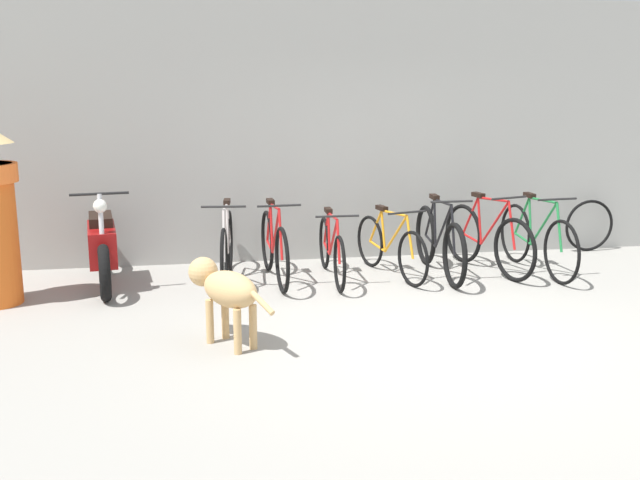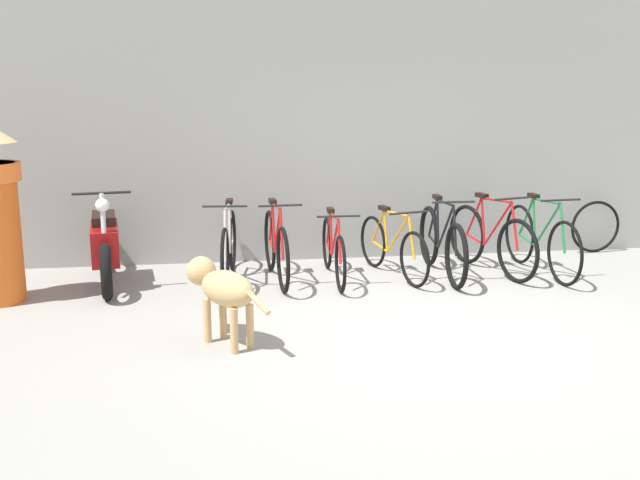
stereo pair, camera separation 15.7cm
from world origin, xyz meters
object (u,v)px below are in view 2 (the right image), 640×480
object	(u,v)px
bicycle_4	(442,244)
bicycle_5	(491,240)
bicycle_0	(229,248)
stray_dog	(221,288)
bicycle_1	(276,247)
bicycle_3	(393,247)
bicycle_6	(541,241)
motorcycle	(105,246)
spare_tire_left	(595,227)
bicycle_2	(333,250)

from	to	relation	value
bicycle_4	bicycle_5	xyz separation A→B (m)	(0.60, 0.08, 0.00)
bicycle_0	stray_dog	distance (m)	1.95
bicycle_1	bicycle_3	bearing A→B (deg)	86.18
bicycle_1	bicycle_0	bearing A→B (deg)	-98.09
bicycle_4	stray_dog	size ratio (longest dim) A/B	1.93
bicycle_4	stray_dog	xyz separation A→B (m)	(-2.48, -1.84, 0.11)
bicycle_6	bicycle_4	bearing A→B (deg)	-96.94
bicycle_1	stray_dog	xyz separation A→B (m)	(-0.62, -1.90, 0.11)
motorcycle	spare_tire_left	size ratio (longest dim) A/B	2.66
stray_dog	bicycle_2	bearing A→B (deg)	-69.77
stray_dog	bicycle_5	bearing A→B (deg)	-94.07
bicycle_3	spare_tire_left	distance (m)	2.94
bicycle_5	stray_dog	distance (m)	3.63
bicycle_3	spare_tire_left	world-z (taller)	bicycle_3
bicycle_0	bicycle_2	size ratio (longest dim) A/B	1.06
bicycle_2	bicycle_6	size ratio (longest dim) A/B	0.94
bicycle_6	stray_dog	size ratio (longest dim) A/B	1.90
bicycle_4	bicycle_6	bearing A→B (deg)	87.94
motorcycle	stray_dog	world-z (taller)	motorcycle
bicycle_2	bicycle_6	xyz separation A→B (m)	(2.37, -0.08, 0.05)
bicycle_1	stray_dog	world-z (taller)	bicycle_1
bicycle_1	bicycle_6	size ratio (longest dim) A/B	0.96
bicycle_2	stray_dog	distance (m)	2.25
motorcycle	bicycle_3	bearing A→B (deg)	80.12
stray_dog	spare_tire_left	distance (m)	5.46
stray_dog	spare_tire_left	xyz separation A→B (m)	(4.76, 2.67, -0.15)
bicycle_4	bicycle_2	bearing A→B (deg)	-90.40
bicycle_0	bicycle_5	world-z (taller)	bicycle_5
bicycle_0	spare_tire_left	size ratio (longest dim) A/B	2.56
bicycle_0	bicycle_6	size ratio (longest dim) A/B	0.99
bicycle_4	motorcycle	distance (m)	3.69
bicycle_6	motorcycle	distance (m)	4.84
bicycle_5	motorcycle	distance (m)	4.29
bicycle_4	bicycle_5	bearing A→B (deg)	97.97
bicycle_6	spare_tire_left	xyz separation A→B (m)	(1.14, 0.89, -0.05)
bicycle_2	bicycle_6	distance (m)	2.38
spare_tire_left	bicycle_3	bearing A→B (deg)	-164.68
bicycle_5	bicycle_2	bearing A→B (deg)	-103.52
bicycle_2	stray_dog	bearing A→B (deg)	-32.96
bicycle_3	stray_dog	xyz separation A→B (m)	(-1.92, -1.90, 0.15)
bicycle_5	motorcycle	bearing A→B (deg)	-106.54
bicycle_1	bicycle_4	distance (m)	1.86
bicycle_3	bicycle_6	size ratio (longest dim) A/B	0.88
bicycle_6	stray_dog	world-z (taller)	bicycle_6
bicycle_0	bicycle_1	bearing A→B (deg)	91.36
bicycle_0	bicycle_4	size ratio (longest dim) A/B	0.97
bicycle_5	bicycle_6	xyz separation A→B (m)	(0.54, -0.13, 0.01)
bicycle_6	motorcycle	bearing A→B (deg)	-96.94
bicycle_4	stray_dog	bearing A→B (deg)	-52.72
stray_dog	bicycle_3	bearing A→B (deg)	-81.36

